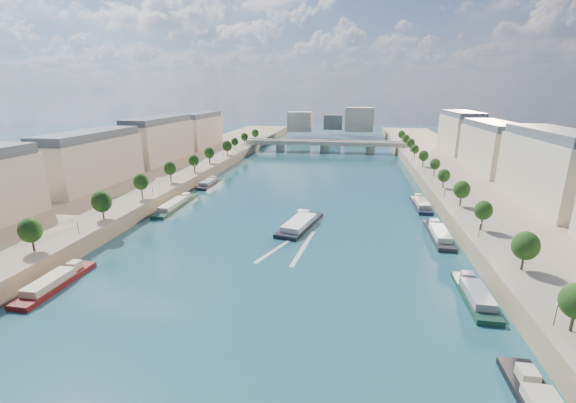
% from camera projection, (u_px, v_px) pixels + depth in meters
% --- Properties ---
extents(ground, '(700.00, 700.00, 0.00)m').
position_uv_depth(ground, '(305.00, 194.00, 162.66)').
color(ground, '#0D2F3D').
rests_on(ground, ground).
extents(quay_left, '(44.00, 520.00, 5.00)m').
position_uv_depth(quay_left, '(146.00, 182.00, 173.12)').
color(quay_left, '#9E8460').
rests_on(quay_left, ground).
extents(quay_right, '(44.00, 520.00, 5.00)m').
position_uv_depth(quay_right, '(487.00, 196.00, 150.81)').
color(quay_right, '#9E8460').
rests_on(quay_right, ground).
extents(pave_left, '(14.00, 520.00, 0.10)m').
position_uv_depth(pave_left, '(177.00, 178.00, 170.09)').
color(pave_left, gray).
rests_on(pave_left, quay_left).
extents(pave_right, '(14.00, 520.00, 0.10)m').
position_uv_depth(pave_right, '(448.00, 188.00, 152.43)').
color(pave_right, gray).
rests_on(pave_right, quay_right).
extents(trees_left, '(4.80, 268.80, 8.26)m').
position_uv_depth(trees_left, '(182.00, 165.00, 170.17)').
color(trees_left, '#382B1E').
rests_on(trees_left, ground).
extents(trees_right, '(4.80, 268.80, 8.26)m').
position_uv_depth(trees_right, '(438.00, 169.00, 160.71)').
color(trees_right, '#382B1E').
rests_on(trees_right, ground).
extents(lamps_left, '(0.36, 200.36, 4.28)m').
position_uv_depth(lamps_left, '(176.00, 177.00, 159.15)').
color(lamps_left, black).
rests_on(lamps_left, ground).
extents(lamps_right, '(0.36, 200.36, 4.28)m').
position_uv_depth(lamps_right, '(434.00, 178.00, 157.11)').
color(lamps_right, black).
rests_on(lamps_right, ground).
extents(buildings_left, '(16.00, 226.00, 23.20)m').
position_uv_depth(buildings_left, '(131.00, 147.00, 182.64)').
color(buildings_left, beige).
rests_on(buildings_left, ground).
extents(buildings_right, '(16.00, 226.00, 23.20)m').
position_uv_depth(buildings_right, '(516.00, 156.00, 156.30)').
color(buildings_right, beige).
rests_on(buildings_right, ground).
extents(skyline, '(79.00, 42.00, 22.00)m').
position_uv_depth(skyline, '(336.00, 121.00, 366.23)').
color(skyline, beige).
rests_on(skyline, ground).
extents(bridge, '(112.00, 12.00, 8.15)m').
position_uv_depth(bridge, '(325.00, 145.00, 272.85)').
color(bridge, '#C1B79E').
rests_on(bridge, ground).
extents(tour_barge, '(13.12, 26.69, 3.64)m').
position_uv_depth(tour_barge, '(300.00, 224.00, 123.49)').
color(tour_barge, black).
rests_on(tour_barge, ground).
extents(wake, '(13.57, 25.97, 0.04)m').
position_uv_depth(wake, '(292.00, 247.00, 107.95)').
color(wake, silver).
rests_on(wake, ground).
extents(moored_barges_left, '(5.00, 149.44, 3.60)m').
position_uv_depth(moored_barges_left, '(133.00, 233.00, 116.18)').
color(moored_barges_left, '#1A1F3A').
rests_on(moored_barges_left, ground).
extents(moored_barges_right, '(5.00, 124.08, 3.60)m').
position_uv_depth(moored_barges_right, '(454.00, 261.00, 97.05)').
color(moored_barges_right, black).
rests_on(moored_barges_right, ground).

